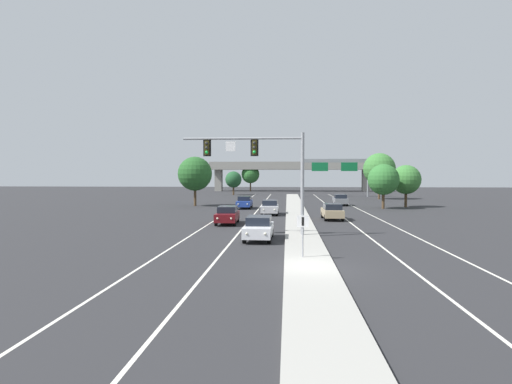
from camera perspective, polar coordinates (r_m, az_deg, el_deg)
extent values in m
plane|color=#28282B|center=(20.45, 7.16, -10.11)|extent=(260.00, 260.00, 0.00)
cube|color=#9E9B93|center=(38.20, 5.76, -4.17)|extent=(2.40, 110.00, 0.15)
cube|color=silver|center=(45.31, -0.45, -3.22)|extent=(0.14, 100.00, 0.01)
cube|color=silver|center=(45.52, 11.44, -3.24)|extent=(0.14, 100.00, 0.01)
cube|color=silver|center=(45.69, -4.59, -3.18)|extent=(0.14, 100.00, 0.01)
cube|color=silver|center=(46.06, 15.53, -3.22)|extent=(0.14, 100.00, 0.01)
cylinder|color=gray|center=(30.36, 6.19, 1.10)|extent=(0.24, 0.24, 7.20)
cylinder|color=gray|center=(30.60, -1.80, 7.12)|extent=(8.48, 0.16, 0.16)
cube|color=black|center=(30.52, -0.20, 5.91)|extent=(0.56, 0.06, 1.20)
cube|color=#38330F|center=(30.48, -0.21, 5.91)|extent=(0.32, 0.32, 1.00)
sphere|color=#282828|center=(30.33, -0.23, 6.54)|extent=(0.22, 0.22, 0.22)
sphere|color=#282828|center=(30.31, -0.23, 5.93)|extent=(0.22, 0.22, 0.22)
sphere|color=green|center=(30.29, -0.23, 5.33)|extent=(0.22, 0.22, 0.22)
cube|color=black|center=(30.96, -6.51, 5.84)|extent=(0.56, 0.06, 1.20)
cube|color=#38330F|center=(30.92, -6.52, 5.85)|extent=(0.32, 0.32, 1.00)
sphere|color=#282828|center=(30.78, -6.58, 6.46)|extent=(0.22, 0.22, 0.22)
sphere|color=#282828|center=(30.76, -6.58, 5.87)|extent=(0.22, 0.22, 0.22)
sphere|color=green|center=(30.74, -6.58, 5.27)|extent=(0.22, 0.22, 0.22)
cube|color=white|center=(30.64, -3.39, 6.08)|extent=(0.70, 0.04, 0.70)
cylinder|color=gray|center=(22.30, 6.23, -5.80)|extent=(0.08, 0.08, 2.20)
cube|color=white|center=(22.18, 6.24, -3.89)|extent=(0.60, 0.03, 0.60)
cube|color=black|center=(22.16, 6.24, -3.90)|extent=(0.12, 0.01, 0.44)
cube|color=silver|center=(28.92, 0.36, -5.07)|extent=(1.86, 4.42, 0.70)
cube|color=black|center=(29.06, 0.40, -3.78)|extent=(1.62, 2.40, 0.56)
sphere|color=#EAE5C6|center=(26.71, 1.22, -5.58)|extent=(0.18, 0.18, 0.18)
sphere|color=#EAE5C6|center=(26.81, -1.25, -5.55)|extent=(0.18, 0.18, 0.18)
cylinder|color=black|center=(27.43, 1.78, -6.22)|extent=(0.23, 0.64, 0.64)
cylinder|color=black|center=(27.56, -1.56, -6.17)|extent=(0.23, 0.64, 0.64)
cylinder|color=black|center=(30.40, 2.10, -5.38)|extent=(0.23, 0.64, 0.64)
cylinder|color=black|center=(30.52, -0.92, -5.34)|extent=(0.23, 0.64, 0.64)
cube|color=#5B0F14|center=(38.18, -3.83, -3.27)|extent=(1.90, 4.44, 0.70)
cube|color=black|center=(38.34, -3.79, -2.30)|extent=(1.64, 2.41, 0.56)
sphere|color=#EAE5C6|center=(35.95, -3.32, -3.54)|extent=(0.18, 0.18, 0.18)
sphere|color=#EAE5C6|center=(36.10, -5.14, -3.52)|extent=(0.18, 0.18, 0.18)
cylinder|color=black|center=(36.65, -2.86, -4.05)|extent=(0.23, 0.64, 0.64)
cylinder|color=black|center=(36.84, -5.34, -4.03)|extent=(0.23, 0.64, 0.64)
cylinder|color=black|center=(39.62, -2.42, -3.57)|extent=(0.23, 0.64, 0.64)
cylinder|color=black|center=(39.79, -4.72, -3.55)|extent=(0.23, 0.64, 0.64)
cube|color=#B7B7BC|center=(46.98, 1.86, -2.21)|extent=(1.81, 4.40, 0.70)
cube|color=black|center=(47.15, 1.87, -1.42)|extent=(1.59, 2.38, 0.56)
sphere|color=#EAE5C6|center=(44.78, 2.49, -2.37)|extent=(0.18, 0.18, 0.18)
sphere|color=#EAE5C6|center=(44.83, 1.02, -2.36)|extent=(0.18, 0.18, 0.18)
cylinder|color=black|center=(45.49, 2.79, -2.80)|extent=(0.22, 0.64, 0.64)
cylinder|color=black|center=(45.55, 0.78, -2.79)|extent=(0.22, 0.64, 0.64)
cylinder|color=black|center=(48.48, 2.87, -2.48)|extent=(0.22, 0.64, 0.64)
cylinder|color=black|center=(48.54, 0.98, -2.47)|extent=(0.22, 0.64, 0.64)
cube|color=navy|center=(55.43, -1.54, -1.51)|extent=(1.81, 4.40, 0.70)
cube|color=black|center=(55.61, -1.52, -0.85)|extent=(1.59, 2.38, 0.56)
sphere|color=#EAE5C6|center=(53.20, -1.15, -1.62)|extent=(0.18, 0.18, 0.18)
sphere|color=#EAE5C6|center=(53.32, -2.39, -1.61)|extent=(0.18, 0.18, 0.18)
cylinder|color=black|center=(53.89, -0.85, -1.99)|extent=(0.22, 0.64, 0.64)
cylinder|color=black|center=(54.05, -2.54, -1.98)|extent=(0.22, 0.64, 0.64)
cylinder|color=black|center=(56.87, -0.59, -1.76)|extent=(0.22, 0.64, 0.64)
cylinder|color=black|center=(57.02, -2.19, -1.76)|extent=(0.22, 0.64, 0.64)
cube|color=tan|center=(42.45, 10.08, -2.73)|extent=(1.88, 4.43, 0.70)
cube|color=black|center=(42.18, 10.12, -1.91)|extent=(1.63, 2.40, 0.56)
sphere|color=#EAE5C6|center=(44.54, 9.01, -2.42)|extent=(0.18, 0.18, 0.18)
sphere|color=#EAE5C6|center=(44.67, 10.48, -2.42)|extent=(0.18, 0.18, 0.18)
cylinder|color=black|center=(43.88, 8.80, -3.02)|extent=(0.23, 0.64, 0.64)
cylinder|color=black|center=(44.07, 10.88, -3.01)|extent=(0.23, 0.64, 0.64)
cylinder|color=black|center=(40.91, 9.22, -3.41)|extent=(0.23, 0.64, 0.64)
cylinder|color=black|center=(41.11, 11.44, -3.40)|extent=(0.23, 0.64, 0.64)
cube|color=slate|center=(62.19, 11.10, -1.13)|extent=(1.85, 4.42, 0.70)
cube|color=black|center=(61.94, 11.13, -0.56)|extent=(1.61, 2.39, 0.56)
sphere|color=#EAE5C6|center=(64.29, 10.38, -0.97)|extent=(0.18, 0.18, 0.18)
sphere|color=#EAE5C6|center=(64.42, 11.40, -0.97)|extent=(0.18, 0.18, 0.18)
cylinder|color=black|center=(63.62, 10.24, -1.36)|extent=(0.23, 0.64, 0.64)
cylinder|color=black|center=(63.79, 11.67, -1.37)|extent=(0.23, 0.64, 0.64)
cylinder|color=black|center=(60.64, 10.51, -1.55)|extent=(0.23, 0.64, 0.64)
cylinder|color=black|center=(60.82, 12.01, -1.55)|extent=(0.23, 0.64, 0.64)
cylinder|color=gray|center=(85.51, 6.03, 1.90)|extent=(0.28, 0.28, 7.50)
cylinder|color=gray|center=(86.91, 14.63, 1.85)|extent=(0.28, 0.28, 7.50)
cube|color=gray|center=(86.01, 10.38, 4.11)|extent=(13.00, 0.36, 0.70)
cube|color=#0F6033|center=(85.52, 8.48, 3.33)|extent=(3.20, 0.08, 1.70)
cube|color=#0F6033|center=(86.13, 12.29, 3.30)|extent=(3.20, 0.08, 1.70)
cube|color=gray|center=(112.50, 4.72, 3.26)|extent=(42.40, 6.40, 1.10)
cube|color=gray|center=(109.52, 4.74, 3.81)|extent=(42.40, 0.36, 0.90)
cube|color=gray|center=(113.94, -4.99, 1.55)|extent=(1.80, 2.40, 5.65)
cube|color=gray|center=(114.30, 14.39, 1.49)|extent=(1.80, 2.40, 5.65)
cylinder|color=#4C3823|center=(91.63, -3.01, 0.20)|extent=(0.36, 0.36, 1.91)
sphere|color=#1E4C28|center=(91.57, -3.02, 1.67)|extent=(3.50, 3.50, 3.50)
cylinder|color=#4C3823|center=(61.00, 19.27, -0.91)|extent=(0.36, 0.36, 2.14)
sphere|color=#387533|center=(60.92, 19.31, 1.57)|extent=(3.92, 3.92, 3.92)
cylinder|color=#4C3823|center=(79.18, 16.03, 0.19)|extent=(0.36, 0.36, 3.09)
sphere|color=#387533|center=(79.13, 16.06, 2.95)|extent=(5.65, 5.65, 5.65)
cylinder|color=#4C3823|center=(60.34, -8.09, -0.62)|extent=(0.36, 0.36, 2.60)
sphere|color=#235623|center=(60.26, -8.11, 2.42)|extent=(4.75, 4.75, 4.75)
cylinder|color=#4C3823|center=(111.99, -0.74, 0.76)|extent=(0.36, 0.36, 2.56)
sphere|color=#2D6B2D|center=(111.95, -0.74, 2.37)|extent=(4.68, 4.68, 4.68)
cylinder|color=#4C3823|center=(57.24, 16.54, -1.07)|extent=(0.36, 0.36, 2.17)
sphere|color=#2D6B2D|center=(57.14, 16.57, 1.60)|extent=(3.96, 3.96, 3.96)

